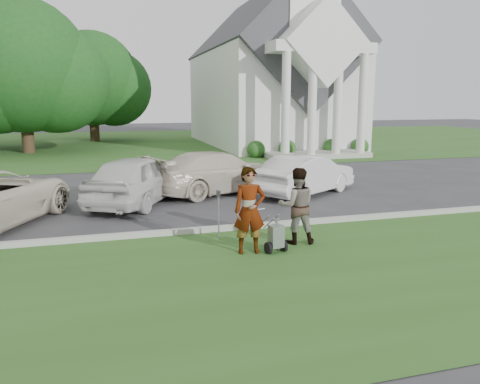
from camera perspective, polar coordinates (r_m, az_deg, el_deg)
name	(u,v)px	position (r m, az deg, el deg)	size (l,w,h in m)	color
ground	(241,236)	(11.91, 0.15, -5.38)	(120.00, 120.00, 0.00)	#333335
grass_strip	(284,278)	(9.22, 5.44, -10.43)	(80.00, 7.00, 0.01)	#2B511C
church_lawn	(147,143)	(38.25, -11.27, 5.87)	(80.00, 30.00, 0.01)	#2B511C
curb	(235,227)	(12.40, -0.56, -4.35)	(80.00, 0.18, 0.15)	#9E9E93
church	(271,65)	(36.28, 3.75, 15.17)	(9.19, 19.00, 24.10)	white
tree_left	(22,72)	(33.35, -25.04, 13.10)	(10.63, 8.40, 9.71)	#332316
tree_back	(92,83)	(40.98, -17.63, 12.52)	(9.61, 7.60, 8.89)	#332316
striping_cart	(276,237)	(10.57, 4.39, -5.48)	(0.55, 0.98, 0.86)	black
person_left	(250,211)	(10.36, 1.17, -2.36)	(0.71, 0.46, 1.94)	#999999
person_right	(297,206)	(11.17, 6.94, -1.75)	(0.89, 0.69, 1.82)	#999999
parking_meter_near	(219,208)	(11.47, -2.64, -1.97)	(0.09, 0.08, 1.25)	#92949A
car_b	(137,179)	(15.81, -12.48, 1.55)	(1.94, 4.82, 1.64)	silver
car_c	(218,172)	(17.30, -2.75, 2.44)	(2.16, 5.30, 1.54)	beige
car_d	(306,175)	(17.13, 8.02, 2.10)	(1.54, 4.41, 1.45)	silver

